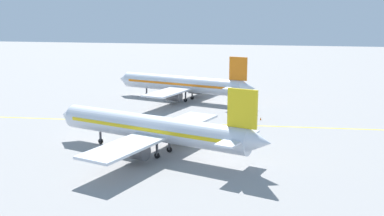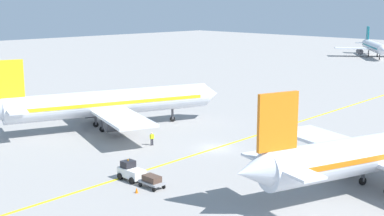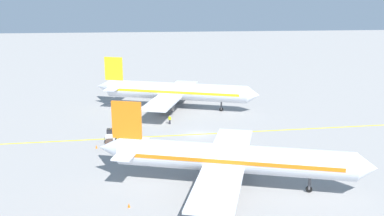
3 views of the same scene
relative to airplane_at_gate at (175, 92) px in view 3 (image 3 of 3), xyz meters
The scene contains 9 objects.
ground_plane 18.76m from the airplane_at_gate, ahead, with size 400.00×400.00×0.00m, color gray.
apron_yellow_centreline 18.76m from the airplane_at_gate, ahead, with size 0.40×120.00×0.01m, color yellow.
airplane_at_gate is the anchor object (origin of this frame).
airplane_adjacent_stand 40.05m from the airplane_at_gate, ahead, with size 28.31×34.84×10.60m.
baggage_tug_white 23.71m from the airplane_at_gate, 30.63° to the right, with size 3.00×1.75×2.11m.
baggage_cart_trailing 26.61m from the airplane_at_gate, 27.00° to the right, with size 2.60×1.40×1.24m.
ground_crew_worker 11.91m from the airplane_at_gate, ahead, with size 0.35×0.54×1.68m.
traffic_cone_near_nose 27.72m from the airplane_at_gate, 30.64° to the right, with size 0.32×0.32×0.55m, color orange.
traffic_cone_mid_apron 45.38m from the airplane_at_gate, 10.32° to the right, with size 0.32×0.32×0.55m, color orange.
Camera 3 is at (74.47, -8.53, 24.50)m, focal length 42.00 mm.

